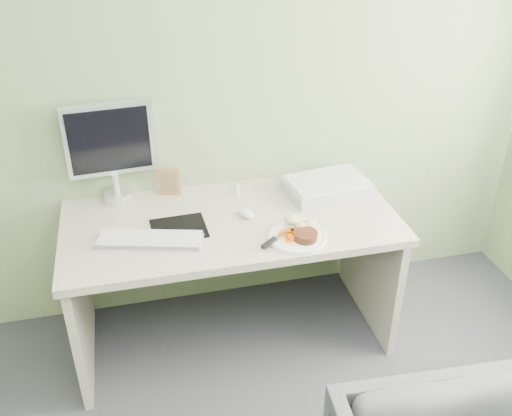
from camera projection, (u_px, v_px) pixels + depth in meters
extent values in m
plane|color=gray|center=(213.00, 69.00, 2.73)|extent=(3.50, 0.00, 3.50)
cube|color=beige|center=(231.00, 223.00, 2.74)|extent=(1.60, 0.75, 0.04)
cube|color=#B0A796|center=(80.00, 305.00, 2.78)|extent=(0.04, 0.70, 0.69)
cube|color=#B0A796|center=(370.00, 262.00, 3.08)|extent=(0.04, 0.70, 0.69)
cylinder|color=white|center=(297.00, 238.00, 2.58)|extent=(0.27, 0.27, 0.01)
cylinder|color=black|center=(305.00, 236.00, 2.55)|extent=(0.14, 0.14, 0.04)
ellipsoid|color=tan|center=(301.00, 223.00, 2.61)|extent=(0.14, 0.11, 0.07)
cube|color=#FF6705|center=(288.00, 234.00, 2.55)|extent=(0.07, 0.07, 0.04)
cube|color=silver|center=(285.00, 232.00, 2.60)|extent=(0.12, 0.10, 0.01)
cube|color=black|center=(269.00, 243.00, 2.51)|extent=(0.09, 0.07, 0.02)
cube|color=black|center=(179.00, 228.00, 2.66)|extent=(0.26, 0.23, 0.00)
cube|color=white|center=(150.00, 239.00, 2.55)|extent=(0.48, 0.25, 0.02)
ellipsoid|color=white|center=(246.00, 213.00, 2.75)|extent=(0.09, 0.12, 0.04)
cube|color=#997347|center=(168.00, 182.00, 2.90)|extent=(0.12, 0.04, 0.15)
cylinder|color=white|center=(237.00, 190.00, 2.92)|extent=(0.03, 0.03, 0.05)
cone|color=#82ACD1|center=(237.00, 184.00, 2.90)|extent=(0.02, 0.02, 0.02)
cube|color=#AAADB1|center=(327.00, 187.00, 2.94)|extent=(0.45, 0.33, 0.06)
cylinder|color=silver|center=(118.00, 197.00, 2.86)|extent=(0.13, 0.13, 0.06)
cylinder|color=silver|center=(116.00, 183.00, 2.82)|extent=(0.03, 0.03, 0.10)
cube|color=silver|center=(110.00, 139.00, 2.73)|extent=(0.43, 0.07, 0.36)
cube|color=black|center=(110.00, 141.00, 2.71)|extent=(0.38, 0.04, 0.31)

